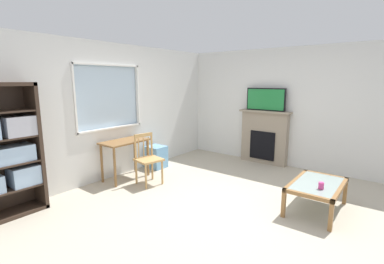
% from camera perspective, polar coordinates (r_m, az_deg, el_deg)
% --- Properties ---
extents(ground, '(6.16, 5.66, 0.02)m').
position_cam_1_polar(ground, '(4.27, 5.14, -14.96)').
color(ground, '#B2A893').
extents(wall_back_with_window, '(5.16, 0.15, 2.51)m').
position_cam_1_polar(wall_back_with_window, '(5.51, -15.42, 3.93)').
color(wall_back_with_window, silver).
rests_on(wall_back_with_window, ground).
extents(wall_right, '(0.12, 4.86, 2.51)m').
position_cam_1_polar(wall_right, '(6.27, 18.52, 4.80)').
color(wall_right, silver).
rests_on(wall_right, ground).
extents(bookshelf, '(0.90, 0.38, 1.81)m').
position_cam_1_polar(bookshelf, '(4.43, -34.64, -3.66)').
color(bookshelf, '#38281E').
rests_on(bookshelf, ground).
extents(desk_under_window, '(0.87, 0.48, 0.74)m').
position_cam_1_polar(desk_under_window, '(5.28, -13.67, -3.08)').
color(desk_under_window, brown).
rests_on(desk_under_window, ground).
extents(wooden_chair, '(0.49, 0.47, 0.90)m').
position_cam_1_polar(wooden_chair, '(4.99, -9.14, -5.43)').
color(wooden_chair, tan).
rests_on(wooden_chair, ground).
extents(plastic_drawer_unit, '(0.35, 0.40, 0.46)m').
position_cam_1_polar(plastic_drawer_unit, '(5.94, -7.50, -5.09)').
color(plastic_drawer_unit, '#72ADDB').
rests_on(plastic_drawer_unit, ground).
extents(fireplace, '(0.26, 1.13, 1.18)m').
position_cam_1_polar(fireplace, '(6.35, 14.70, -0.98)').
color(fireplace, gray).
rests_on(fireplace, ground).
extents(tv, '(0.06, 0.87, 0.49)m').
position_cam_1_polar(tv, '(6.23, 14.99, 6.53)').
color(tv, black).
rests_on(tv, fireplace).
extents(coffee_table, '(1.02, 0.64, 0.41)m').
position_cam_1_polar(coffee_table, '(4.34, 24.41, -10.26)').
color(coffee_table, '#8C9E99').
rests_on(coffee_table, ground).
extents(sippy_cup, '(0.07, 0.07, 0.09)m').
position_cam_1_polar(sippy_cup, '(4.11, 25.14, -10.00)').
color(sippy_cup, '#DB3D84').
rests_on(sippy_cup, coffee_table).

